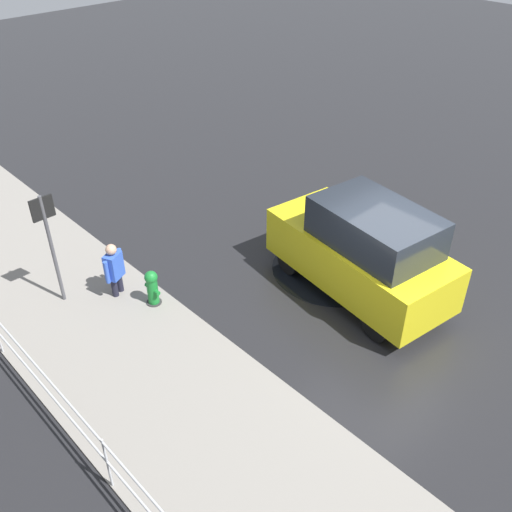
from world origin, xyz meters
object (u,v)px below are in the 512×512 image
(pedestrian, at_px, (114,267))
(sign_post, at_px, (49,235))
(fire_hydrant, at_px, (152,288))
(moving_hatchback, at_px, (363,250))

(pedestrian, height_order, sign_post, sign_post)
(fire_hydrant, bearing_deg, moving_hatchback, -127.78)
(pedestrian, xyz_separation_m, sign_post, (0.58, 0.90, 0.90))
(fire_hydrant, xyz_separation_m, pedestrian, (0.76, 0.35, 0.28))
(sign_post, bearing_deg, moving_hatchback, -130.61)
(moving_hatchback, height_order, fire_hydrant, moving_hatchback)
(moving_hatchback, bearing_deg, sign_post, 49.39)
(moving_hatchback, relative_size, pedestrian, 3.35)
(moving_hatchback, distance_m, sign_post, 6.02)
(pedestrian, distance_m, sign_post, 1.40)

